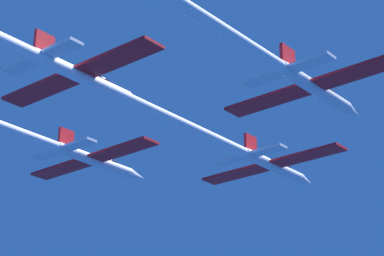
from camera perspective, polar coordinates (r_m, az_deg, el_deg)
jet_lead at (r=71.91m, az=-0.72°, el=0.31°), size 17.01×53.27×2.82m
jet_right_wing at (r=56.11m, az=1.26°, el=7.83°), size 17.01×52.04×2.82m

